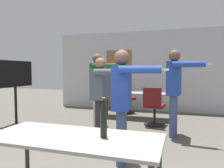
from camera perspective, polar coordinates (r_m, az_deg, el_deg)
name	(u,v)px	position (r m, az deg, el deg)	size (l,w,h in m)	color
back_wall	(150,71)	(7.44, 9.90, 3.31)	(6.64, 0.12, 2.68)	#BCBCC1
conference_table_near	(73,144)	(2.20, -10.08, -15.10)	(1.69, 0.72, 0.73)	gray
conference_table_far	(136,95)	(6.24, 6.37, -2.84)	(2.06, 0.68, 0.73)	gray
tv_screen	(15,86)	(5.66, -23.96, -0.38)	(0.44, 1.15, 1.59)	black
person_center_tall	(101,90)	(4.39, -2.82, -1.66)	(0.76, 0.73, 1.62)	#28282D
person_right_polo	(98,82)	(5.32, -3.77, 0.57)	(0.78, 0.62, 1.76)	beige
person_left_plaid	(175,85)	(4.64, 16.05, -0.13)	(0.80, 0.73, 1.78)	#3D4C75
person_near_casual	(123,96)	(3.13, 2.83, -3.08)	(0.80, 0.62, 1.65)	#3D4C75
office_chair_mid_tucked	(125,99)	(7.03, 3.43, -3.95)	(0.68, 0.69, 0.93)	black
office_chair_near_pushed	(154,108)	(5.46, 10.89, -6.07)	(0.52, 0.58, 0.95)	black
beer_bottle	(104,119)	(2.07, -2.19, -9.05)	(0.06, 0.06, 0.38)	black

